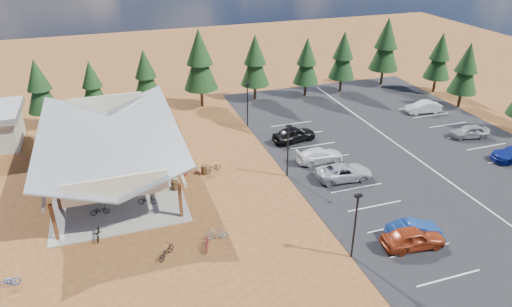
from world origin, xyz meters
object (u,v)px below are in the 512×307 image
object	(u,v)px
bike_4	(147,200)
bike_pavilion	(110,139)
lamp_post_1	(288,147)
lamp_post_2	(247,102)
bike_5	(140,176)
bike_11	(207,243)
bike_1	(78,186)
car_1	(414,230)
lamp_post_0	(355,222)
trash_bin_0	(175,186)
car_8	(469,131)
car_9	(423,107)
bike_6	(128,164)
bike_10	(5,283)
bike_13	(217,234)
bike_16	(213,168)
bike_14	(187,167)
car_4	(294,134)
bike_15	(188,169)
car_2	(344,172)
bike_0	(100,211)
trash_bin_1	(204,170)
car_0	(413,238)
bike_7	(145,134)
bike_12	(166,252)
bike_8	(98,233)
bike_3	(92,151)
bike_2	(90,157)

from	to	relation	value
bike_4	bike_pavilion	bearing A→B (deg)	35.16
lamp_post_1	lamp_post_2	bearing A→B (deg)	90.00
bike_5	bike_11	distance (m)	11.69
lamp_post_2	bike_1	distance (m)	20.37
lamp_post_1	car_1	size ratio (longest dim) A/B	1.28
lamp_post_0	trash_bin_0	world-z (taller)	lamp_post_0
bike_4	car_8	xyz separation A→B (m)	(34.60, 2.30, 0.25)
lamp_post_0	car_9	distance (m)	30.35
bike_6	bike_10	world-z (taller)	bike_10
bike_13	bike_16	size ratio (longest dim) A/B	0.96
bike_6	bike_1	bearing A→B (deg)	110.66
trash_bin_0	bike_14	distance (m)	3.48
lamp_post_0	car_4	bearing A→B (deg)	79.44
bike_15	car_2	world-z (taller)	car_2
bike_0	bike_16	world-z (taller)	bike_16
lamp_post_2	bike_10	distance (m)	30.02
trash_bin_1	bike_13	size ratio (longest dim) A/B	0.54
car_8	bike_4	bearing A→B (deg)	-75.14
lamp_post_0	bike_11	size ratio (longest dim) A/B	3.40
bike_4	car_0	world-z (taller)	car_0
lamp_post_0	car_1	bearing A→B (deg)	5.34
car_2	bike_11	bearing A→B (deg)	118.03
bike_7	bike_14	world-z (taller)	bike_7
trash_bin_1	bike_12	world-z (taller)	bike_12
lamp_post_1	bike_15	size ratio (longest dim) A/B	2.80
bike_5	bike_11	world-z (taller)	bike_5
bike_7	car_0	bearing A→B (deg)	-153.47
bike_16	car_9	size ratio (longest dim) A/B	0.40
bike_4	bike_14	world-z (taller)	bike_4
car_9	bike_pavilion	bearing A→B (deg)	-76.84
bike_1	car_4	size ratio (longest dim) A/B	0.34
bike_1	bike_7	world-z (taller)	bike_7
lamp_post_2	car_9	xyz separation A→B (m)	(21.63, -2.84, -2.23)
trash_bin_1	bike_4	world-z (taller)	trash_bin_1
bike_8	bike_16	distance (m)	12.55
bike_8	bike_7	bearing A→B (deg)	76.37
bike_3	bike_8	size ratio (longest dim) A/B	0.93
bike_0	bike_13	size ratio (longest dim) A/B	0.91
car_1	car_8	distance (m)	20.92
lamp_post_0	bike_7	world-z (taller)	lamp_post_0
lamp_post_0	trash_bin_0	distance (m)	16.57
trash_bin_0	bike_4	distance (m)	3.00
lamp_post_0	bike_2	size ratio (longest dim) A/B	2.74
bike_3	car_0	distance (m)	30.98
lamp_post_2	bike_12	world-z (taller)	lamp_post_2
bike_pavilion	bike_8	world-z (taller)	bike_pavilion
bike_2	car_8	world-z (taller)	car_8
bike_1	bike_2	xyz separation A→B (m)	(1.03, 5.37, 0.01)
bike_7	bike_16	world-z (taller)	bike_7
lamp_post_2	trash_bin_1	bearing A→B (deg)	-127.86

